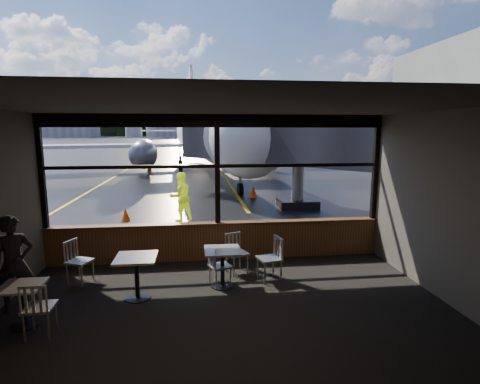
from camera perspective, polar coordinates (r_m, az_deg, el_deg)
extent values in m
plane|color=black|center=(128.86, -6.74, 7.90)|extent=(520.00, 520.00, 0.00)
cube|color=black|center=(6.63, -1.63, -18.74)|extent=(8.00, 6.00, 0.01)
cube|color=#38332D|center=(5.86, -1.79, 12.97)|extent=(8.00, 6.00, 0.04)
cube|color=#4F483F|center=(7.50, 30.40, -2.55)|extent=(0.04, 6.00, 3.50)
cube|color=#4F483F|center=(3.18, 3.43, -16.34)|extent=(8.00, 0.04, 3.50)
cube|color=#4C2C17|center=(9.23, -3.38, -7.53)|extent=(8.00, 0.28, 0.90)
cube|color=black|center=(8.84, -3.56, 10.76)|extent=(8.00, 0.18, 0.30)
cube|color=black|center=(9.51, -28.01, 2.65)|extent=(0.12, 0.12, 2.60)
cube|color=black|center=(8.89, -3.49, 3.33)|extent=(0.12, 0.12, 2.60)
cube|color=black|center=(9.94, 19.94, 3.43)|extent=(0.12, 0.12, 2.60)
cube|color=black|center=(8.88, -3.49, 3.97)|extent=(8.00, 0.10, 0.08)
imported|color=black|center=(7.64, -31.18, -9.36)|extent=(0.74, 0.66, 1.71)
imported|color=#BFF219|center=(13.19, -9.06, -0.70)|extent=(1.03, 0.95, 1.70)
cone|color=#EB4207|center=(17.69, 2.02, 0.07)|extent=(0.40, 0.40, 0.56)
cone|color=orange|center=(29.95, -13.64, 3.63)|extent=(0.40, 0.40, 0.56)
cylinder|color=silver|center=(193.08, -15.89, 8.97)|extent=(8.00, 8.00, 6.00)
cylinder|color=silver|center=(191.81, -12.90, 9.08)|extent=(8.00, 8.00, 6.00)
cylinder|color=silver|center=(191.06, -9.88, 9.18)|extent=(8.00, 8.00, 6.00)
cube|color=black|center=(218.84, -6.88, 10.04)|extent=(360.00, 3.00, 12.00)
cone|color=#EA5E07|center=(13.74, -17.06, -3.28)|extent=(0.32, 0.32, 0.44)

